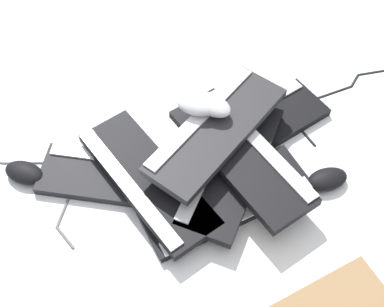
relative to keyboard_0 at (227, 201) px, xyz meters
name	(u,v)px	position (x,y,z in m)	size (l,w,h in m)	color
ground_plane	(222,166)	(-0.11, 0.04, -0.01)	(3.20, 3.20, 0.00)	silver
keyboard_0	(227,201)	(0.00, 0.00, 0.00)	(0.19, 0.45, 0.03)	black
keyboard_1	(254,129)	(-0.18, 0.16, 0.00)	(0.24, 0.46, 0.03)	black
keyboard_2	(124,178)	(-0.17, -0.22, 0.00)	(0.36, 0.45, 0.03)	black
keyboard_3	(147,180)	(-0.12, -0.17, 0.03)	(0.46, 0.26, 0.03)	black
keyboard_4	(231,165)	(-0.08, 0.04, 0.03)	(0.42, 0.41, 0.03)	black
keyboard_5	(242,155)	(-0.08, 0.07, 0.06)	(0.46, 0.24, 0.03)	black
keyboard_6	(217,129)	(-0.16, 0.04, 0.09)	(0.35, 0.46, 0.03)	#232326
mouse_0	(327,179)	(0.04, 0.27, 0.01)	(0.11, 0.07, 0.04)	black
mouse_1	(25,173)	(-0.28, -0.46, 0.01)	(0.11, 0.07, 0.04)	black
mouse_2	(198,105)	(-0.23, 0.01, 0.13)	(0.11, 0.07, 0.04)	#B7B7BC
mouse_3	(212,105)	(-0.21, 0.04, 0.13)	(0.11, 0.07, 0.04)	#B7B7BC
cable_1	(352,81)	(-0.24, 0.52, -0.01)	(0.35, 0.49, 0.01)	black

